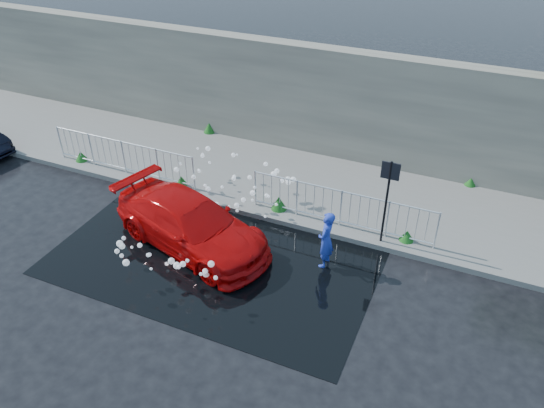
# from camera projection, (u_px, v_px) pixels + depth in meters

# --- Properties ---
(ground) EXTENTS (90.00, 90.00, 0.00)m
(ground) POSITION_uv_depth(u_px,v_px,m) (179.00, 275.00, 12.87)
(ground) COLOR black
(ground) RESTS_ON ground
(pavement) EXTENTS (30.00, 4.00, 0.15)m
(pavement) POSITION_uv_depth(u_px,v_px,m) (264.00, 176.00, 16.63)
(pavement) COLOR slate
(pavement) RESTS_ON ground
(curb) EXTENTS (30.00, 0.25, 0.16)m
(curb) POSITION_uv_depth(u_px,v_px,m) (235.00, 208.00, 15.11)
(curb) COLOR slate
(curb) RESTS_ON ground
(retaining_wall) EXTENTS (30.00, 0.60, 3.50)m
(retaining_wall) POSITION_uv_depth(u_px,v_px,m) (291.00, 96.00, 17.29)
(retaining_wall) COLOR #615B51
(retaining_wall) RESTS_ON pavement
(puddle) EXTENTS (8.00, 5.00, 0.01)m
(puddle) POSITION_uv_depth(u_px,v_px,m) (216.00, 256.00, 13.46)
(puddle) COLOR black
(puddle) RESTS_ON ground
(sign_post) EXTENTS (0.45, 0.06, 2.50)m
(sign_post) POSITION_uv_depth(u_px,v_px,m) (388.00, 190.00, 12.87)
(sign_post) COLOR black
(sign_post) RESTS_ON ground
(railing_left) EXTENTS (5.05, 0.05, 1.10)m
(railing_left) POSITION_uv_depth(u_px,v_px,m) (124.00, 156.00, 16.35)
(railing_left) COLOR silver
(railing_left) RESTS_ON pavement
(railing_right) EXTENTS (5.05, 0.05, 1.10)m
(railing_right) POSITION_uv_depth(u_px,v_px,m) (341.00, 207.00, 14.01)
(railing_right) COLOR silver
(railing_right) RESTS_ON pavement
(weeds) EXTENTS (12.17, 3.93, 0.40)m
(weeds) POSITION_uv_depth(u_px,v_px,m) (246.00, 175.00, 16.19)
(weeds) COLOR #134717
(weeds) RESTS_ON pavement
(water_spray) EXTENTS (3.65, 5.59, 1.04)m
(water_spray) POSITION_uv_depth(u_px,v_px,m) (214.00, 208.00, 14.00)
(water_spray) COLOR white
(water_spray) RESTS_ON ground
(red_car) EXTENTS (4.87, 3.04, 1.32)m
(red_car) POSITION_uv_depth(u_px,v_px,m) (191.00, 224.00, 13.50)
(red_car) COLOR #C00707
(red_car) RESTS_ON ground
(person) EXTENTS (0.38, 0.57, 1.53)m
(person) POSITION_uv_depth(u_px,v_px,m) (326.00, 240.00, 12.77)
(person) COLOR #2439B7
(person) RESTS_ON ground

